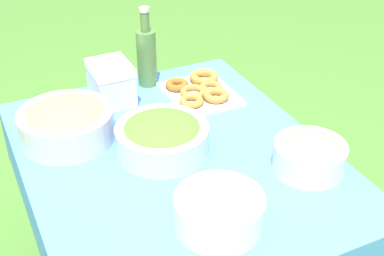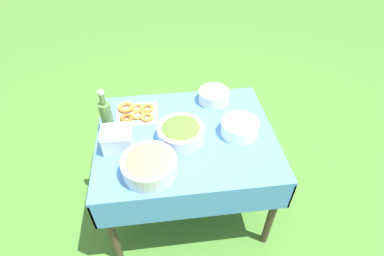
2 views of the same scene
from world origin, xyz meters
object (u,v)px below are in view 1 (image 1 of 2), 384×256
object	(u,v)px
pasta_bowl	(310,154)
plate_stack	(219,212)
donut_platter	(200,90)
salad_bowl	(162,136)
olive_oil_bottle	(147,55)
cooler_box	(111,82)
fruit_bowl	(66,122)

from	to	relation	value
pasta_bowl	plate_stack	size ratio (longest dim) A/B	0.92
pasta_bowl	donut_platter	bearing A→B (deg)	9.54
donut_platter	salad_bowl	bearing A→B (deg)	136.26
olive_oil_bottle	donut_platter	bearing A→B (deg)	-140.10
salad_bowl	cooler_box	world-z (taller)	cooler_box
fruit_bowl	salad_bowl	bearing A→B (deg)	-128.61
pasta_bowl	plate_stack	distance (m)	0.39
plate_stack	salad_bowl	bearing A→B (deg)	0.36
pasta_bowl	cooler_box	distance (m)	0.80
plate_stack	pasta_bowl	bearing A→B (deg)	-74.17
cooler_box	fruit_bowl	bearing A→B (deg)	130.76
donut_platter	fruit_bowl	xyz separation A→B (m)	(-0.08, 0.54, 0.05)
salad_bowl	fruit_bowl	bearing A→B (deg)	51.39
salad_bowl	cooler_box	size ratio (longest dim) A/B	1.69
olive_oil_bottle	pasta_bowl	bearing A→B (deg)	-162.00
plate_stack	olive_oil_bottle	distance (m)	0.87
olive_oil_bottle	salad_bowl	bearing A→B (deg)	164.27
pasta_bowl	olive_oil_bottle	xyz separation A→B (m)	(0.75, 0.24, 0.07)
plate_stack	cooler_box	world-z (taller)	cooler_box
donut_platter	plate_stack	size ratio (longest dim) A/B	1.19
salad_bowl	olive_oil_bottle	bearing A→B (deg)	-15.73
pasta_bowl	fruit_bowl	bearing A→B (deg)	52.35
salad_bowl	plate_stack	size ratio (longest dim) A/B	1.24
olive_oil_bottle	fruit_bowl	world-z (taller)	olive_oil_bottle
olive_oil_bottle	fruit_bowl	size ratio (longest dim) A/B	1.01
donut_platter	cooler_box	bearing A→B (deg)	71.45
salad_bowl	donut_platter	distance (m)	0.41
donut_platter	pasta_bowl	bearing A→B (deg)	-170.46
cooler_box	salad_bowl	bearing A→B (deg)	-174.32
pasta_bowl	donut_platter	size ratio (longest dim) A/B	0.77
donut_platter	fruit_bowl	size ratio (longest dim) A/B	0.92
salad_bowl	cooler_box	xyz separation A→B (m)	(0.40, 0.04, 0.02)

